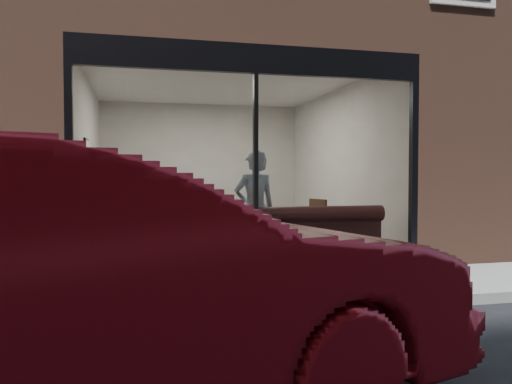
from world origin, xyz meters
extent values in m
plane|color=black|center=(0.00, 0.00, 0.00)|extent=(120.00, 120.00, 0.00)
cube|color=gray|center=(0.00, 1.00, 0.01)|extent=(40.00, 2.00, 0.01)
cube|color=gray|center=(0.00, -0.05, 0.06)|extent=(40.00, 0.10, 0.12)
cube|color=brown|center=(-3.75, 8.00, 1.60)|extent=(2.50, 12.00, 3.20)
cube|color=brown|center=(3.75, 8.00, 1.60)|extent=(2.50, 12.00, 3.20)
cube|color=brown|center=(0.00, 11.00, 1.60)|extent=(5.00, 6.00, 3.20)
plane|color=#2D2D30|center=(0.00, 5.00, 0.02)|extent=(6.00, 6.00, 0.00)
plane|color=white|center=(0.00, 5.00, 3.19)|extent=(6.00, 6.00, 0.00)
plane|color=beige|center=(0.00, 7.99, 1.60)|extent=(5.00, 0.00, 5.00)
plane|color=beige|center=(-2.49, 5.00, 1.60)|extent=(0.00, 6.00, 6.00)
plane|color=beige|center=(2.49, 5.00, 1.60)|extent=(0.00, 6.00, 6.00)
cube|color=black|center=(0.00, 2.05, 0.15)|extent=(5.00, 0.10, 0.30)
cube|color=black|center=(0.00, 2.05, 3.00)|extent=(5.00, 0.10, 0.40)
cube|color=black|center=(0.00, 2.05, 1.55)|extent=(0.06, 0.10, 2.50)
plane|color=white|center=(0.00, 2.02, 1.55)|extent=(4.80, 0.00, 4.80)
cube|color=#351314|center=(0.00, 2.45, 0.23)|extent=(4.00, 0.55, 0.45)
imported|color=#A4C6DC|center=(0.13, 2.64, 0.88)|extent=(0.68, 0.48, 1.76)
cube|color=black|center=(-1.19, 3.17, 0.74)|extent=(0.62, 0.62, 0.04)
cube|color=black|center=(0.80, 3.39, 0.74)|extent=(0.79, 0.79, 0.04)
cube|color=black|center=(-0.83, 4.06, 0.24)|extent=(0.52, 0.52, 0.04)
cube|color=black|center=(1.47, 3.92, 0.24)|extent=(0.59, 0.59, 0.04)
cube|color=white|center=(-2.45, 4.55, 1.57)|extent=(0.02, 0.65, 0.87)
imported|color=maroon|center=(-2.02, -1.92, 0.78)|extent=(4.99, 2.85, 1.56)
camera|label=1|loc=(-1.61, -4.71, 1.40)|focal=35.00mm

